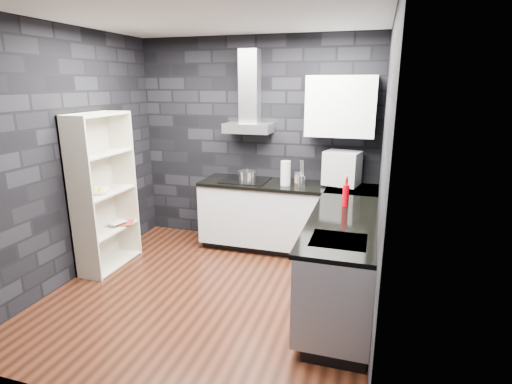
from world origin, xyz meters
The scene contains 28 objects.
ground centered at (0.00, 0.00, 0.00)m, with size 3.20×3.20×0.00m, color #3F1C10.
ceiling centered at (0.00, 0.00, 2.70)m, with size 3.20×3.20×0.00m, color white.
wall_back centered at (0.00, 1.62, 1.35)m, with size 3.20×0.05×2.70m, color black.
wall_front centered at (0.00, -1.62, 1.35)m, with size 3.20×0.05×2.70m, color black.
wall_left centered at (-1.62, 0.00, 1.35)m, with size 0.05×3.20×2.70m, color black.
wall_right centered at (1.62, 0.00, 1.35)m, with size 0.05×3.20×2.70m, color black.
toekick_back centered at (0.50, 1.34, 0.05)m, with size 2.18×0.50×0.10m, color black.
toekick_right centered at (1.34, 0.10, 0.05)m, with size 0.50×1.78×0.10m, color black.
counter_back_cab centered at (0.50, 1.30, 0.48)m, with size 2.20×0.60×0.76m, color silver.
counter_right_cab centered at (1.30, 0.10, 0.48)m, with size 0.60×1.80×0.76m, color silver.
counter_back_top centered at (0.50, 1.29, 0.88)m, with size 2.20×0.62×0.04m, color black.
counter_right_top centered at (1.29, 0.10, 0.88)m, with size 0.62×1.80×0.04m, color black.
counter_corner_top centered at (1.30, 1.30, 0.88)m, with size 0.62×0.62×0.04m, color black.
hood_body centered at (-0.05, 1.43, 1.56)m, with size 0.60×0.34×0.12m, color silver.
hood_chimney centered at (-0.05, 1.50, 2.07)m, with size 0.24×0.20×0.90m, color silver.
upper_cabinet centered at (1.10, 1.43, 1.85)m, with size 0.80×0.35×0.70m, color white.
cooktop centered at (-0.05, 1.30, 0.91)m, with size 0.58×0.50×0.01m, color black.
sink_rim centered at (1.30, -0.40, 0.89)m, with size 0.44×0.40×0.01m, color silver.
pot centered at (0.01, 1.19, 0.97)m, with size 0.21×0.21×0.12m, color silver.
glass_vase centered at (0.50, 1.22, 1.05)m, with size 0.12×0.12×0.30m, color silver.
storage_jar centered at (0.62, 1.38, 0.96)m, with size 0.09×0.09×0.11m, color tan.
utensil_crock centered at (0.69, 1.23, 0.96)m, with size 0.10×0.10×0.13m, color silver.
appliance_garage centered at (1.16, 1.36, 1.12)m, with size 0.40×0.31×0.40m, color #9FA1A5.
red_bottle centered at (1.27, 0.54, 1.01)m, with size 0.07×0.07×0.22m, color #B6000A.
bookshelf centered at (-1.42, 0.27, 0.90)m, with size 0.34×0.80×1.80m, color beige.
fruit_bowl centered at (-1.42, 0.19, 0.94)m, with size 0.24×0.24×0.06m, color white.
book_red centered at (-1.40, 0.45, 0.57)m, with size 0.17×0.02×0.23m, color maroon.
book_second centered at (-1.44, 0.41, 0.59)m, with size 0.15×0.02×0.20m, color #B2B2B2.
Camera 1 is at (1.53, -3.44, 2.11)m, focal length 28.00 mm.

